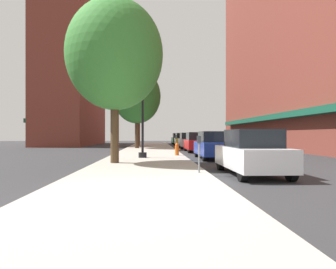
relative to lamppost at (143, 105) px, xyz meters
The scene contains 17 objects.
ground_plane 8.81m from the lamppost, 59.00° to the left, with size 90.00×90.00×0.00m, color #2D2D30.
sidewalk_slab 8.63m from the lamppost, 88.38° to the left, with size 4.80×50.00×0.12m, color #A8A399.
building_right_brick 21.86m from the lamppost, 35.95° to the left, with size 6.80×40.00×28.75m.
building_far_background 29.06m from the lamppost, 112.50° to the left, with size 6.80×18.00×20.64m.
lamppost is the anchor object (origin of this frame).
fire_hydrant 3.90m from the lamppost, 40.14° to the left, with size 0.33×0.26×0.79m.
parking_meter_near 5.40m from the lamppost, 62.33° to the left, with size 0.14×0.09×1.31m.
parking_meter_far 7.89m from the lamppost, 72.46° to the right, with size 0.14×0.09×1.31m.
tree_near 4.05m from the lamppost, 110.42° to the right, with size 4.63×4.63×7.86m.
tree_mid 18.91m from the lamppost, 93.73° to the left, with size 3.68×3.68×7.02m.
tree_far 12.72m from the lamppost, 94.76° to the left, with size 4.71×4.71×7.86m.
car_white 8.52m from the lamppost, 58.89° to the right, with size 1.80×4.30×1.66m.
car_blue 4.86m from the lamppost, ahead, with size 1.80×4.30×1.66m.
car_red 8.94m from the lamppost, 60.62° to the left, with size 1.80×4.30×1.66m.
car_silver 14.83m from the lamppost, 73.22° to the left, with size 1.80×4.30×1.66m.
car_yellow 21.27m from the lamppost, 78.46° to the left, with size 1.80×4.30×1.66m.
car_green 28.11m from the lamppost, 81.32° to the left, with size 1.80×4.30×1.66m.
Camera 1 is at (0.47, -7.07, 1.48)m, focal length 32.81 mm.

